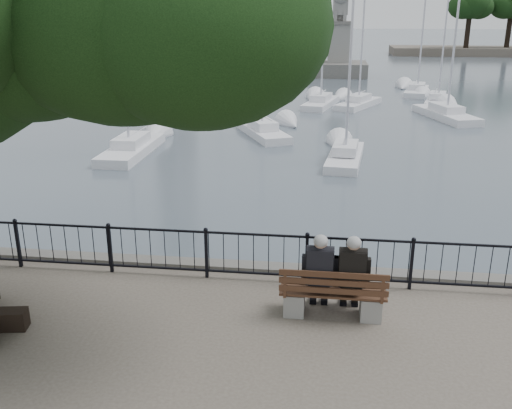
% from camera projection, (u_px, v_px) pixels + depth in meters
% --- Properties ---
extents(harbor, '(260.00, 260.00, 1.20)m').
position_uv_depth(harbor, '(259.00, 291.00, 12.05)').
color(harbor, '#535150').
rests_on(harbor, ground).
extents(railing, '(22.06, 0.06, 1.00)m').
position_uv_depth(railing, '(256.00, 254.00, 11.24)').
color(railing, black).
rests_on(railing, ground).
extents(bench, '(1.85, 0.56, 0.98)m').
position_uv_depth(bench, '(332.00, 299.00, 9.97)').
color(bench, slate).
rests_on(bench, ground).
extents(person_left, '(0.45, 0.76, 1.55)m').
position_uv_depth(person_left, '(319.00, 276.00, 9.98)').
color(person_left, black).
rests_on(person_left, ground).
extents(person_right, '(0.45, 0.76, 1.55)m').
position_uv_depth(person_right, '(351.00, 278.00, 9.91)').
color(person_right, black).
rests_on(person_right, ground).
extents(lion_monument, '(5.59, 5.59, 8.35)m').
position_uv_depth(lion_monument, '(338.00, 54.00, 55.36)').
color(lion_monument, '#535150').
rests_on(lion_monument, ground).
extents(sailboat_a, '(1.57, 5.53, 9.89)m').
position_uv_depth(sailboat_a, '(132.00, 147.00, 25.52)').
color(sailboat_a, white).
rests_on(sailboat_a, ground).
extents(sailboat_b, '(3.40, 5.17, 10.34)m').
position_uv_depth(sailboat_b, '(263.00, 130.00, 29.22)').
color(sailboat_b, white).
rests_on(sailboat_b, ground).
extents(sailboat_c, '(1.80, 4.88, 9.25)m').
position_uv_depth(sailboat_c, '(345.00, 155.00, 24.21)').
color(sailboat_c, white).
rests_on(sailboat_c, ground).
extents(sailboat_d, '(3.26, 6.01, 11.14)m').
position_uv_depth(sailboat_d, '(446.00, 113.00, 33.88)').
color(sailboat_d, white).
rests_on(sailboat_d, ground).
extents(sailboat_e, '(3.24, 6.23, 13.31)m').
position_uv_depth(sailboat_e, '(177.00, 98.00, 39.33)').
color(sailboat_e, white).
rests_on(sailboat_e, ground).
extents(sailboat_f, '(3.39, 5.27, 10.24)m').
position_uv_depth(sailboat_f, '(359.00, 102.00, 38.00)').
color(sailboat_f, white).
rests_on(sailboat_f, ground).
extents(sailboat_g, '(2.61, 5.69, 10.64)m').
position_uv_depth(sailboat_g, '(417.00, 90.00, 43.71)').
color(sailboat_g, white).
rests_on(sailboat_g, ground).
extents(sailboat_h, '(2.44, 4.83, 11.27)m').
position_uv_depth(sailboat_h, '(220.00, 83.00, 47.39)').
color(sailboat_h, white).
rests_on(sailboat_h, ground).
extents(sailboat_i, '(2.55, 5.47, 10.41)m').
position_uv_depth(sailboat_i, '(321.00, 102.00, 38.20)').
color(sailboat_i, white).
rests_on(sailboat_i, ground).
extents(sailboat_j, '(2.46, 5.12, 11.20)m').
position_uv_depth(sailboat_j, '(437.00, 99.00, 39.04)').
color(sailboat_j, white).
rests_on(sailboat_j, ground).
extents(far_shore, '(30.00, 8.60, 9.18)m').
position_uv_depth(far_shore, '(507.00, 26.00, 79.61)').
color(far_shore, '#50483F').
rests_on(far_shore, ground).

